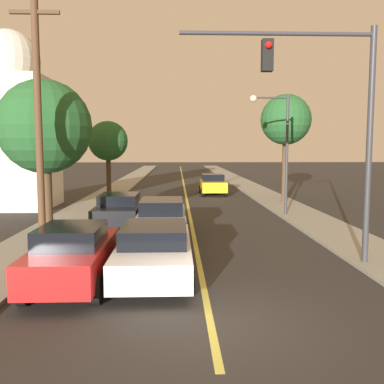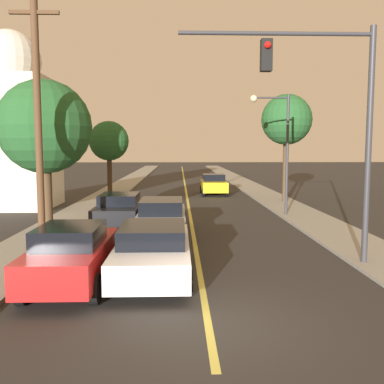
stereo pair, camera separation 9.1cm
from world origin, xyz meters
TOP-DOWN VIEW (x-y plane):
  - ground_plane at (0.00, 0.00)m, footprint 200.00×200.00m
  - road_surface at (0.00, 36.00)m, footprint 9.24×80.00m
  - sidewalk_left at (-5.87, 36.00)m, footprint 2.50×80.00m
  - sidewalk_right at (5.87, 36.00)m, footprint 2.50×80.00m
  - car_near_lane_front at (-1.29, 3.27)m, footprint 2.08×5.14m
  - car_near_lane_second at (-1.29, 8.97)m, footprint 2.04×5.17m
  - car_outer_lane_front at (-3.33, 2.44)m, footprint 1.85×4.31m
  - car_outer_lane_second at (-3.33, 11.38)m, footprint 2.04×4.88m
  - car_far_oncoming at (2.08, 24.09)m, footprint 1.97×3.80m
  - traffic_signal_mast at (3.75, 4.14)m, footprint 5.70×0.42m
  - streetlamp_right at (4.44, 13.43)m, footprint 2.02×0.36m
  - utility_pole_left at (-5.22, 6.02)m, footprint 1.60×0.24m
  - tree_left_near at (-5.84, 8.69)m, footprint 3.66×3.66m
  - tree_left_far at (-6.06, 25.55)m, footprint 3.10×3.10m
  - tree_right_near at (6.30, 19.01)m, footprint 3.22×3.22m
  - domed_building_left at (-10.43, 17.52)m, footprint 4.62×4.62m

SIDE VIEW (x-z plane):
  - ground_plane at x=0.00m, z-range 0.00..0.00m
  - road_surface at x=0.00m, z-range 0.00..0.01m
  - sidewalk_left at x=-5.87m, z-range 0.00..0.12m
  - sidewalk_right at x=5.87m, z-range 0.00..0.12m
  - car_outer_lane_second at x=-3.33m, z-range 0.02..1.48m
  - car_near_lane_front at x=-1.29m, z-range 0.02..1.50m
  - car_near_lane_second at x=-1.29m, z-range 0.03..1.52m
  - car_far_oncoming at x=2.08m, z-range 0.01..1.58m
  - car_outer_lane_front at x=-3.33m, z-range 0.03..1.64m
  - tree_left_far at x=-6.06m, z-range 1.31..6.86m
  - streetlamp_right at x=4.44m, z-range 1.09..7.20m
  - tree_left_near at x=-5.84m, z-range 1.31..7.40m
  - utility_pole_left at x=-5.22m, z-range 0.28..8.65m
  - traffic_signal_mast at x=3.75m, z-range 1.37..8.31m
  - domed_building_left at x=-10.43m, z-range -0.35..10.03m
  - tree_right_near at x=6.30m, z-range 1.89..8.75m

